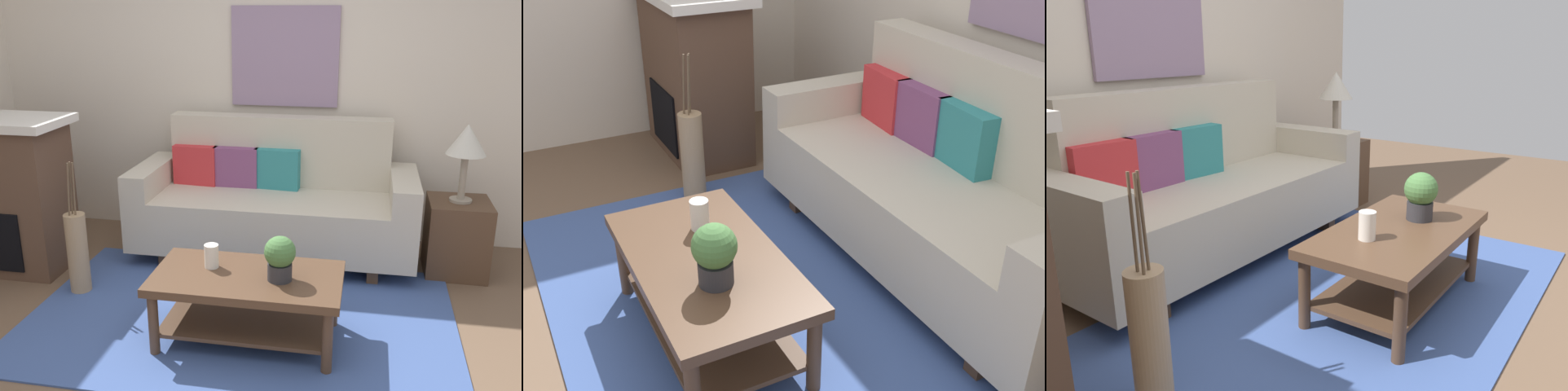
{
  "view_description": "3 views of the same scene",
  "coord_description": "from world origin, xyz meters",
  "views": [
    {
      "loc": [
        0.74,
        -2.68,
        1.89
      ],
      "look_at": [
        0.05,
        0.95,
        0.69
      ],
      "focal_mm": 39.47,
      "sensor_mm": 36.0,
      "label": 1
    },
    {
      "loc": [
        2.21,
        -0.46,
        1.89
      ],
      "look_at": [
        -0.05,
        0.71,
        0.54
      ],
      "focal_mm": 43.14,
      "sensor_mm": 36.0,
      "label": 2
    },
    {
      "loc": [
        -2.21,
        -0.77,
        1.35
      ],
      "look_at": [
        0.05,
        0.81,
        0.53
      ],
      "focal_mm": 35.19,
      "sensor_mm": 36.0,
      "label": 3
    }
  ],
  "objects": [
    {
      "name": "floor_vase_branch_b",
      "position": [
        -1.19,
        0.67,
        0.76
      ],
      "size": [
        0.02,
        0.03,
        0.36
      ],
      "primitive_type": "cylinder",
      "rotation": [
        -0.04,
        0.03,
        0.0
      ],
      "color": "brown",
      "rests_on": "floor_vase"
    },
    {
      "name": "framed_painting",
      "position": [
        0.04,
        2.02,
        1.53
      ],
      "size": [
        0.87,
        0.03,
        0.79
      ],
      "primitive_type": "cube",
      "color": "gray"
    },
    {
      "name": "throw_pillow_plum",
      "position": [
        -0.3,
        1.68,
        0.68
      ],
      "size": [
        0.36,
        0.12,
        0.32
      ],
      "primitive_type": "cube",
      "rotation": [
        0.0,
        0.0,
        -0.0
      ],
      "color": "#7A4270",
      "rests_on": "couch"
    },
    {
      "name": "floor_vase",
      "position": [
        -1.18,
        0.65,
        0.29
      ],
      "size": [
        0.14,
        0.14,
        0.58
      ],
      "primitive_type": "cylinder",
      "color": "tan",
      "rests_on": "ground_plane"
    },
    {
      "name": "couch",
      "position": [
        0.04,
        1.55,
        0.43
      ],
      "size": [
        2.17,
        0.84,
        1.08
      ],
      "color": "beige",
      "rests_on": "ground_plane"
    },
    {
      "name": "ground_plane",
      "position": [
        0.0,
        0.0,
        0.0
      ],
      "size": [
        8.92,
        8.92,
        0.0
      ],
      "primitive_type": "plane",
      "color": "brown"
    },
    {
      "name": "wall_back",
      "position": [
        0.0,
        2.09,
        1.35
      ],
      "size": [
        4.92,
        0.1,
        2.7
      ],
      "primitive_type": "cube",
      "color": "beige",
      "rests_on": "ground_plane"
    },
    {
      "name": "tabletop_vase",
      "position": [
        -0.13,
        0.32,
        0.5
      ],
      "size": [
        0.09,
        0.09,
        0.14
      ],
      "primitive_type": "cylinder",
      "color": "white",
      "rests_on": "coffee_table"
    },
    {
      "name": "area_rug",
      "position": [
        0.0,
        0.5,
        0.01
      ],
      "size": [
        2.7,
        1.76,
        0.01
      ],
      "primitive_type": "cube",
      "color": "#3D5693",
      "rests_on": "ground_plane"
    },
    {
      "name": "potted_plant_tabletop",
      "position": [
        0.29,
        0.23,
        0.57
      ],
      "size": [
        0.18,
        0.18,
        0.26
      ],
      "color": "#2D2D33",
      "rests_on": "coffee_table"
    },
    {
      "name": "floor_vase_branch_a",
      "position": [
        -1.16,
        0.65,
        0.76
      ],
      "size": [
        0.02,
        0.03,
        0.36
      ],
      "primitive_type": "cylinder",
      "rotation": [
        -0.06,
        0.01,
        0.0
      ],
      "color": "brown",
      "rests_on": "floor_vase"
    },
    {
      "name": "floor_vase_branch_c",
      "position": [
        -1.19,
        0.64,
        0.76
      ],
      "size": [
        0.03,
        0.03,
        0.36
      ],
      "primitive_type": "cylinder",
      "rotation": [
        -0.06,
        0.04,
        0.0
      ],
      "color": "brown",
      "rests_on": "floor_vase"
    },
    {
      "name": "throw_pillow_crimson",
      "position": [
        -0.63,
        1.68,
        0.68
      ],
      "size": [
        0.37,
        0.15,
        0.32
      ],
      "primitive_type": "cube",
      "rotation": [
        0.0,
        0.0,
        -0.09
      ],
      "color": "red",
      "rests_on": "couch"
    },
    {
      "name": "table_lamp",
      "position": [
        1.43,
        1.48,
        0.99
      ],
      "size": [
        0.28,
        0.28,
        0.57
      ],
      "color": "gray",
      "rests_on": "side_table"
    },
    {
      "name": "side_table",
      "position": [
        1.43,
        1.48,
        0.28
      ],
      "size": [
        0.44,
        0.44,
        0.56
      ],
      "primitive_type": "cube",
      "color": "#513826",
      "rests_on": "ground_plane"
    },
    {
      "name": "coffee_table",
      "position": [
        0.1,
        0.26,
        0.31
      ],
      "size": [
        1.1,
        0.6,
        0.43
      ],
      "color": "#513826",
      "rests_on": "ground_plane"
    },
    {
      "name": "throw_pillow_teal",
      "position": [
        0.04,
        1.68,
        0.68
      ],
      "size": [
        0.37,
        0.15,
        0.32
      ],
      "primitive_type": "cube",
      "rotation": [
        0.0,
        0.0,
        -0.08
      ],
      "color": "teal",
      "rests_on": "couch"
    }
  ]
}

